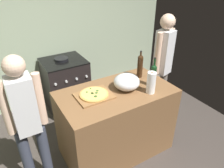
{
  "coord_description": "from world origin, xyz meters",
  "views": [
    {
      "loc": [
        -0.96,
        -1.02,
        2.22
      ],
      "look_at": [
        0.17,
        0.88,
        0.97
      ],
      "focal_mm": 34.17,
      "sensor_mm": 36.0,
      "label": 1
    }
  ],
  "objects": [
    {
      "name": "ground_plane",
      "position": [
        0.0,
        1.21,
        -0.01
      ],
      "size": [
        4.25,
        3.01,
        0.02
      ],
      "primitive_type": "cube",
      "color": "#3F3833"
    },
    {
      "name": "mixing_bowl",
      "position": [
        0.3,
        0.77,
        1.01
      ],
      "size": [
        0.31,
        0.31,
        0.19
      ],
      "color": "#B2B2B7",
      "rests_on": "counter"
    },
    {
      "name": "paper_towel_roll",
      "position": [
        0.49,
        0.56,
        1.05
      ],
      "size": [
        0.1,
        0.1,
        0.26
      ],
      "color": "white",
      "rests_on": "counter"
    },
    {
      "name": "kitchen_wall_rear",
      "position": [
        0.0,
        2.46,
        1.3
      ],
      "size": [
        4.25,
        0.1,
        2.6
      ],
      "primitive_type": "cube",
      "color": "#99A889",
      "rests_on": "ground_plane"
    },
    {
      "name": "person_in_stripes",
      "position": [
        -0.84,
        0.79,
        0.9
      ],
      "size": [
        0.38,
        0.2,
        1.58
      ],
      "color": "#383D4C",
      "rests_on": "ground_plane"
    },
    {
      "name": "pizza",
      "position": [
        -0.1,
        0.81,
        0.95
      ],
      "size": [
        0.32,
        0.32,
        0.03
      ],
      "color": "tan",
      "rests_on": "cutting_board"
    },
    {
      "name": "stove",
      "position": [
        -0.03,
        2.06,
        0.45
      ],
      "size": [
        0.67,
        0.64,
        0.93
      ],
      "color": "black",
      "rests_on": "ground_plane"
    },
    {
      "name": "wine_bottle_clear",
      "position": [
        0.62,
        0.67,
        1.07
      ],
      "size": [
        0.07,
        0.07,
        0.37
      ],
      "color": "#143819",
      "rests_on": "counter"
    },
    {
      "name": "cutting_board",
      "position": [
        -0.1,
        0.81,
        0.93
      ],
      "size": [
        0.4,
        0.32,
        0.02
      ],
      "primitive_type": "cube",
      "color": "olive",
      "rests_on": "counter"
    },
    {
      "name": "person_in_red",
      "position": [
        1.1,
        1.03,
        0.95
      ],
      "size": [
        0.36,
        0.24,
        1.66
      ],
      "color": "slate",
      "rests_on": "ground_plane"
    },
    {
      "name": "counter",
      "position": [
        0.17,
        0.78,
        0.46
      ],
      "size": [
        1.36,
        0.76,
        0.92
      ],
      "primitive_type": "cube",
      "color": "brown",
      "rests_on": "ground_plane"
    },
    {
      "name": "wine_bottle_amber",
      "position": [
        0.63,
        0.94,
        1.09
      ],
      "size": [
        0.07,
        0.07,
        0.36
      ],
      "color": "#331E0F",
      "rests_on": "counter"
    }
  ]
}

